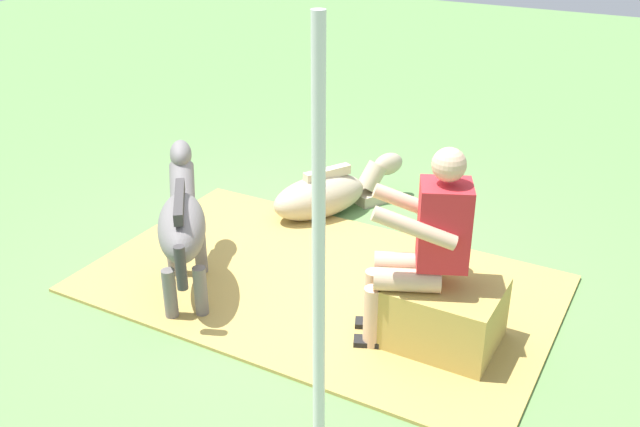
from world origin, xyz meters
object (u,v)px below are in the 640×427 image
(pony_lying, at_px, (329,193))
(person_seated, at_px, (424,241))
(tent_pole_left, at_px, (319,268))
(pony_standing, at_px, (182,221))
(hay_bale, at_px, (444,315))

(pony_lying, bearing_deg, person_seated, 134.99)
(person_seated, height_order, tent_pole_left, tent_pole_left)
(person_seated, distance_m, pony_lying, 2.01)
(pony_lying, distance_m, tent_pole_left, 3.02)
(person_seated, distance_m, tent_pole_left, 1.25)
(person_seated, relative_size, pony_lying, 1.01)
(person_seated, height_order, pony_lying, person_seated)
(pony_standing, height_order, tent_pole_left, tent_pole_left)
(pony_standing, bearing_deg, person_seated, -172.86)
(hay_bale, height_order, pony_standing, pony_standing)
(hay_bale, relative_size, tent_pole_left, 0.30)
(hay_bale, relative_size, pony_lying, 0.51)
(person_seated, bearing_deg, pony_lying, -45.01)
(pony_standing, distance_m, tent_pole_left, 1.97)
(pony_standing, relative_size, pony_lying, 0.88)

